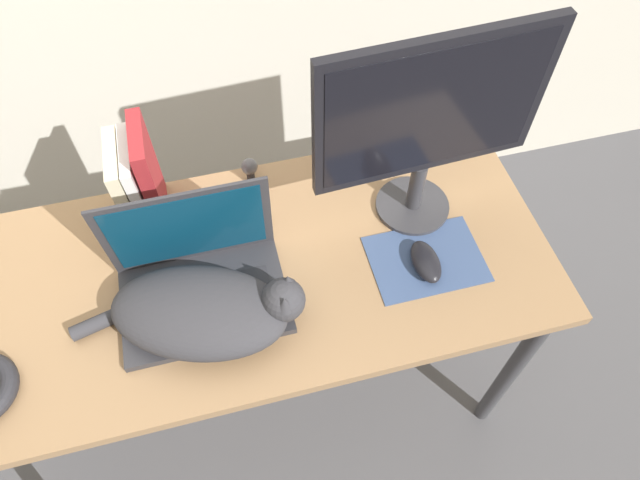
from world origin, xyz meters
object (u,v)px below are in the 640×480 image
(laptop, at_px, (201,278))
(webcam, at_px, (251,167))
(cat, at_px, (207,311))
(external_monitor, at_px, (432,122))
(book_row, at_px, (140,180))
(computer_mouse, at_px, (427,261))

(laptop, distance_m, webcam, 0.33)
(cat, xyz_separation_m, external_monitor, (0.52, 0.19, 0.22))
(cat, distance_m, book_row, 0.35)
(cat, distance_m, external_monitor, 0.60)
(laptop, height_order, external_monitor, external_monitor)
(laptop, bearing_deg, external_monitor, 11.31)
(laptop, xyz_separation_m, webcam, (0.16, 0.29, -0.01))
(external_monitor, bearing_deg, cat, -160.16)
(book_row, bearing_deg, laptop, -69.20)
(external_monitor, xyz_separation_m, webcam, (-0.36, 0.19, -0.24))
(laptop, height_order, webcam, laptop)
(cat, height_order, webcam, cat)
(external_monitor, bearing_deg, computer_mouse, -100.23)
(external_monitor, relative_size, book_row, 1.93)
(external_monitor, distance_m, computer_mouse, 0.31)
(laptop, height_order, computer_mouse, laptop)
(computer_mouse, relative_size, webcam, 1.72)
(book_row, bearing_deg, external_monitor, -13.06)
(computer_mouse, bearing_deg, cat, -177.67)
(laptop, xyz_separation_m, external_monitor, (0.52, 0.10, 0.23))
(laptop, height_order, cat, laptop)
(external_monitor, distance_m, webcam, 0.47)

